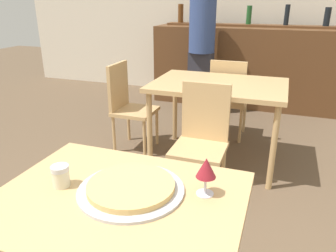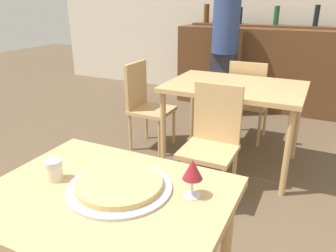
{
  "view_description": "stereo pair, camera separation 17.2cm",
  "coord_description": "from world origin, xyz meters",
  "px_view_note": "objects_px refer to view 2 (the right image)",
  "views": [
    {
      "loc": [
        0.55,
        -0.96,
        1.5
      ],
      "look_at": [
        0.02,
        0.55,
        0.87
      ],
      "focal_mm": 35.0,
      "sensor_mm": 36.0,
      "label": 1
    },
    {
      "loc": [
        0.71,
        -0.9,
        1.5
      ],
      "look_at": [
        0.02,
        0.55,
        0.87
      ],
      "focal_mm": 35.0,
      "sensor_mm": 36.0,
      "label": 2
    }
  ],
  "objects_px": {
    "wine_glass": "(193,170)",
    "pizza_tray": "(119,185)",
    "chair_far_side_back": "(248,97)",
    "cheese_shaker": "(53,170)",
    "chair_far_side_left": "(145,101)",
    "person_standing": "(225,44)",
    "chair_far_side_front": "(212,136)"
  },
  "relations": [
    {
      "from": "chair_far_side_back",
      "to": "pizza_tray",
      "type": "bearing_deg",
      "value": 90.39
    },
    {
      "from": "chair_far_side_front",
      "to": "cheese_shaker",
      "type": "distance_m",
      "value": 1.41
    },
    {
      "from": "wine_glass",
      "to": "pizza_tray",
      "type": "bearing_deg",
      "value": -164.22
    },
    {
      "from": "chair_far_side_front",
      "to": "pizza_tray",
      "type": "relative_size",
      "value": 2.08
    },
    {
      "from": "chair_far_side_left",
      "to": "pizza_tray",
      "type": "distance_m",
      "value": 2.12
    },
    {
      "from": "chair_far_side_back",
      "to": "cheese_shaker",
      "type": "relative_size",
      "value": 9.72
    },
    {
      "from": "pizza_tray",
      "to": "person_standing",
      "type": "distance_m",
      "value": 3.31
    },
    {
      "from": "cheese_shaker",
      "to": "person_standing",
      "type": "xyz_separation_m",
      "value": [
        -0.24,
        3.32,
        0.13
      ]
    },
    {
      "from": "chair_far_side_back",
      "to": "pizza_tray",
      "type": "distance_m",
      "value": 2.48
    },
    {
      "from": "chair_far_side_front",
      "to": "chair_far_side_back",
      "type": "relative_size",
      "value": 1.0
    },
    {
      "from": "chair_far_side_left",
      "to": "person_standing",
      "type": "distance_m",
      "value": 1.51
    },
    {
      "from": "chair_far_side_front",
      "to": "cheese_shaker",
      "type": "relative_size",
      "value": 9.72
    },
    {
      "from": "cheese_shaker",
      "to": "person_standing",
      "type": "height_order",
      "value": "person_standing"
    },
    {
      "from": "cheese_shaker",
      "to": "chair_far_side_front",
      "type": "bearing_deg",
      "value": 78.53
    },
    {
      "from": "chair_far_side_left",
      "to": "cheese_shaker",
      "type": "bearing_deg",
      "value": -161.2
    },
    {
      "from": "pizza_tray",
      "to": "wine_glass",
      "type": "relative_size",
      "value": 2.71
    },
    {
      "from": "pizza_tray",
      "to": "chair_far_side_back",
      "type": "bearing_deg",
      "value": 90.39
    },
    {
      "from": "cheese_shaker",
      "to": "person_standing",
      "type": "bearing_deg",
      "value": 94.14
    },
    {
      "from": "chair_far_side_left",
      "to": "pizza_tray",
      "type": "bearing_deg",
      "value": -153.14
    },
    {
      "from": "chair_far_side_back",
      "to": "cheese_shaker",
      "type": "height_order",
      "value": "chair_far_side_back"
    },
    {
      "from": "chair_far_side_front",
      "to": "chair_far_side_back",
      "type": "bearing_deg",
      "value": 90.0
    },
    {
      "from": "chair_far_side_left",
      "to": "cheese_shaker",
      "type": "xyz_separation_m",
      "value": [
        0.66,
        -1.94,
        0.31
      ]
    },
    {
      "from": "chair_far_side_back",
      "to": "person_standing",
      "type": "xyz_separation_m",
      "value": [
        -0.51,
        0.8,
        0.44
      ]
    },
    {
      "from": "person_standing",
      "to": "wine_glass",
      "type": "relative_size",
      "value": 10.93
    },
    {
      "from": "wine_glass",
      "to": "chair_far_side_back",
      "type": "bearing_deg",
      "value": 97.23
    },
    {
      "from": "pizza_tray",
      "to": "wine_glass",
      "type": "height_order",
      "value": "wine_glass"
    },
    {
      "from": "wine_glass",
      "to": "cheese_shaker",
      "type": "bearing_deg",
      "value": -166.02
    },
    {
      "from": "pizza_tray",
      "to": "chair_far_side_front",
      "type": "bearing_deg",
      "value": 90.74
    },
    {
      "from": "pizza_tray",
      "to": "person_standing",
      "type": "xyz_separation_m",
      "value": [
        -0.53,
        3.26,
        0.16
      ]
    },
    {
      "from": "person_standing",
      "to": "wine_glass",
      "type": "bearing_deg",
      "value": -75.6
    },
    {
      "from": "chair_far_side_left",
      "to": "pizza_tray",
      "type": "relative_size",
      "value": 2.08
    },
    {
      "from": "chair_far_side_front",
      "to": "person_standing",
      "type": "bearing_deg",
      "value": 104.57
    }
  ]
}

